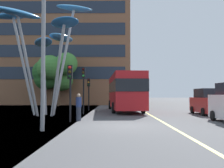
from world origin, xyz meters
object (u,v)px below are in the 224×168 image
(leaf_sculpture, at_px, (43,31))
(street_lamp, at_px, (51,11))
(pedestrian, at_px, (79,107))
(traffic_light_kerb_near, at_px, (70,81))
(red_bus, at_px, (125,90))
(traffic_light_kerb_far, at_px, (83,81))
(traffic_light_island_mid, at_px, (89,87))
(car_parked_mid, at_px, (209,102))

(leaf_sculpture, xyz_separation_m, street_lamp, (2.71, -8.45, -1.22))
(leaf_sculpture, xyz_separation_m, pedestrian, (3.34, -4.08, -5.68))
(traffic_light_kerb_near, relative_size, pedestrian, 2.00)
(red_bus, height_order, traffic_light_kerb_near, red_bus)
(traffic_light_kerb_near, xyz_separation_m, street_lamp, (-0.23, -3.65, 2.89))
(traffic_light_kerb_far, bearing_deg, leaf_sculpture, -164.35)
(traffic_light_island_mid, xyz_separation_m, street_lamp, (-0.25, -14.16, 2.96))
(traffic_light_kerb_near, relative_size, traffic_light_kerb_far, 0.88)
(traffic_light_island_mid, bearing_deg, traffic_light_kerb_near, -90.13)
(traffic_light_kerb_near, height_order, traffic_light_island_mid, traffic_light_kerb_near)
(traffic_light_kerb_near, height_order, traffic_light_kerb_far, traffic_light_kerb_far)
(traffic_light_kerb_far, distance_m, traffic_light_island_mid, 4.87)
(pedestrian, bearing_deg, traffic_light_kerb_near, -119.23)
(car_parked_mid, bearing_deg, red_bus, 147.03)
(leaf_sculpture, height_order, car_parked_mid, leaf_sculpture)
(pedestrian, bearing_deg, red_bus, 71.08)
(red_bus, bearing_deg, car_parked_mid, -32.97)
(red_bus, xyz_separation_m, traffic_light_kerb_near, (-3.57, -9.95, 0.40))
(pedestrian, bearing_deg, traffic_light_island_mid, 92.23)
(leaf_sculpture, relative_size, traffic_light_island_mid, 2.73)
(leaf_sculpture, height_order, traffic_light_kerb_near, leaf_sculpture)
(traffic_light_island_mid, bearing_deg, traffic_light_kerb_far, -89.23)
(traffic_light_island_mid, distance_m, pedestrian, 9.90)
(car_parked_mid, bearing_deg, street_lamp, -137.92)
(traffic_light_kerb_near, bearing_deg, car_parked_mid, 29.36)
(traffic_light_island_mid, xyz_separation_m, car_parked_mid, (10.10, -4.81, -1.36))
(leaf_sculpture, xyz_separation_m, traffic_light_kerb_near, (2.94, -4.80, -4.11))
(street_lamp, distance_m, pedestrian, 6.28)
(traffic_light_kerb_far, relative_size, traffic_light_island_mid, 1.17)
(red_bus, relative_size, traffic_light_kerb_far, 3.03)
(car_parked_mid, bearing_deg, leaf_sculpture, -176.07)
(leaf_sculpture, distance_m, traffic_light_island_mid, 7.67)
(traffic_light_kerb_far, height_order, pedestrian, traffic_light_kerb_far)
(traffic_light_kerb_near, relative_size, street_lamp, 0.39)
(traffic_light_kerb_near, bearing_deg, street_lamp, -93.58)
(car_parked_mid, bearing_deg, traffic_light_island_mid, 154.56)
(traffic_light_island_mid, height_order, street_lamp, street_lamp)
(red_bus, bearing_deg, traffic_light_island_mid, 171.16)
(red_bus, xyz_separation_m, traffic_light_island_mid, (-3.54, 0.55, 0.33))
(traffic_light_kerb_far, xyz_separation_m, car_parked_mid, (10.04, 0.05, -1.74))
(street_lamp, bearing_deg, traffic_light_kerb_far, 88.04)
(red_bus, xyz_separation_m, leaf_sculpture, (-6.51, -5.15, 4.52))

